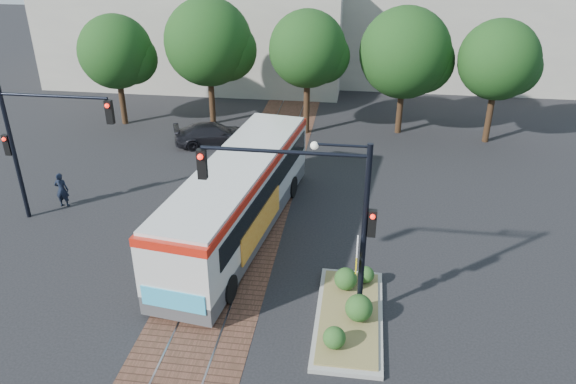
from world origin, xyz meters
name	(u,v)px	position (x,y,z in m)	size (l,w,h in m)	color
ground	(216,289)	(0.00, 0.00, 0.00)	(120.00, 120.00, 0.00)	black
trackbed	(240,232)	(0.00, 4.00, 0.01)	(3.60, 40.00, 0.02)	brown
tree_row	(303,50)	(1.21, 16.42, 4.85)	(26.40, 5.60, 7.67)	#382314
warehouses	(299,27)	(-0.53, 28.75, 3.81)	(40.00, 13.00, 8.00)	#ADA899
city_bus	(239,194)	(0.06, 3.93, 1.81)	(4.20, 12.37, 3.25)	#434345
traffic_island	(350,310)	(4.82, -0.90, 0.33)	(2.20, 5.20, 1.13)	gray
signal_pole_main	(325,205)	(3.86, -0.81, 4.16)	(5.49, 0.46, 6.00)	black
signal_pole_left	(35,136)	(-8.37, 4.00, 3.86)	(4.99, 0.34, 6.00)	black
officer	(62,190)	(-8.42, 5.16, 0.82)	(0.60, 0.39, 1.64)	black
parked_car	(213,134)	(-3.57, 13.33, 0.63)	(1.77, 4.36, 1.26)	black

